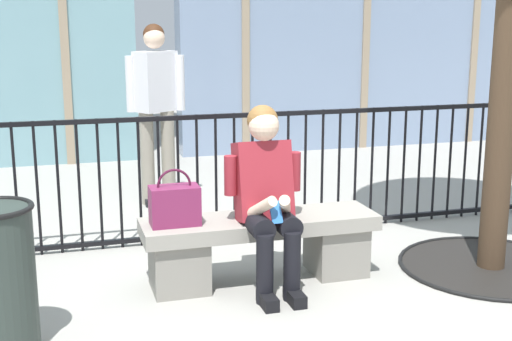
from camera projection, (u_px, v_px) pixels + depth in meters
ground_plane at (260, 280)px, 4.73m from camera, size 60.00×60.00×0.00m
stone_bench at (260, 242)px, 4.68m from camera, size 1.60×0.44×0.45m
seated_person_with_phone at (267, 193)px, 4.47m from camera, size 0.52×0.66×1.21m
handbag_on_bench at (175, 205)px, 4.44m from camera, size 0.32×0.18×0.37m
bystander_at_railing at (156, 100)px, 6.50m from camera, size 0.55×0.39×1.71m
plaza_railing at (225, 176)px, 5.53m from camera, size 9.29×0.04×1.03m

